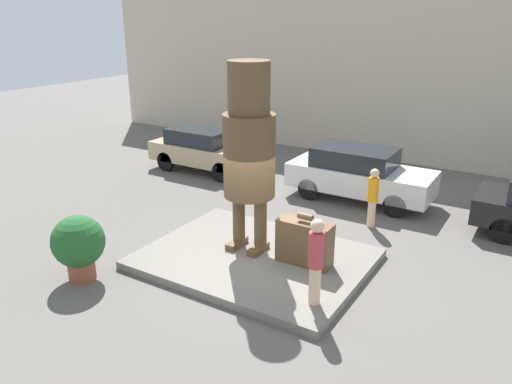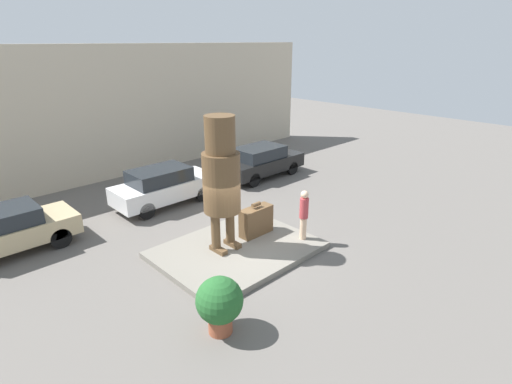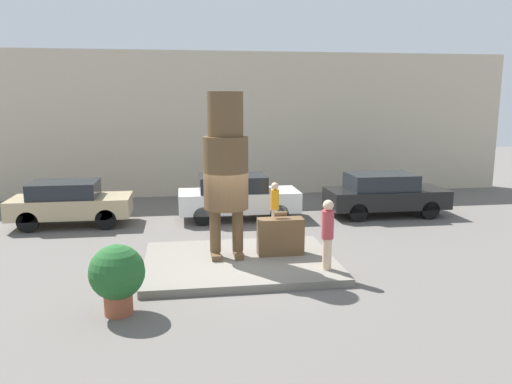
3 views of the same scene
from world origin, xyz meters
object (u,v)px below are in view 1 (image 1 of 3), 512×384
at_px(parked_car_tan, 205,148).
at_px(worker_hivis, 373,195).
at_px(giant_suitcase, 305,242).
at_px(statue_figure, 249,144).
at_px(parked_car_white, 359,173).
at_px(planter_pot, 78,244).
at_px(tourist, 316,259).

relative_size(parked_car_tan, worker_hivis, 2.47).
bearing_deg(worker_hivis, giant_suitcase, -97.84).
relative_size(statue_figure, parked_car_white, 1.00).
height_order(parked_car_white, worker_hivis, worker_hivis).
xyz_separation_m(statue_figure, parked_car_tan, (-5.07, 4.92, -1.93)).
relative_size(statue_figure, planter_pot, 2.97).
bearing_deg(statue_figure, planter_pot, -130.74).
relative_size(giant_suitcase, worker_hivis, 0.76).
distance_m(tourist, parked_car_tan, 9.79).
distance_m(statue_figure, planter_pot, 4.30).
distance_m(statue_figure, worker_hivis, 4.15).
bearing_deg(worker_hivis, parked_car_white, 120.89).
height_order(giant_suitcase, worker_hivis, worker_hivis).
xyz_separation_m(giant_suitcase, planter_pot, (-3.99, -2.89, 0.14)).
relative_size(parked_car_white, worker_hivis, 2.66).
distance_m(statue_figure, parked_car_white, 5.39).
relative_size(tourist, worker_hivis, 1.08).
bearing_deg(parked_car_tan, worker_hivis, -14.02).
xyz_separation_m(planter_pot, worker_hivis, (4.43, 6.10, 0.06)).
distance_m(parked_car_white, worker_hivis, 2.09).
relative_size(giant_suitcase, tourist, 0.70).
xyz_separation_m(parked_car_tan, parked_car_white, (5.91, 0.05, 0.03)).
relative_size(statue_figure, tourist, 2.47).
bearing_deg(parked_car_white, giant_suitcase, -82.80).
bearing_deg(parked_car_white, parked_car_tan, -179.53).
relative_size(giant_suitcase, planter_pot, 0.84).
bearing_deg(tourist, statue_figure, 149.34).
relative_size(parked_car_tan, planter_pot, 2.75).
distance_m(parked_car_tan, worker_hivis, 7.20).
distance_m(statue_figure, tourist, 3.20).
xyz_separation_m(parked_car_tan, planter_pot, (2.56, -7.84, 0.01)).
bearing_deg(parked_car_white, planter_pot, -113.03).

